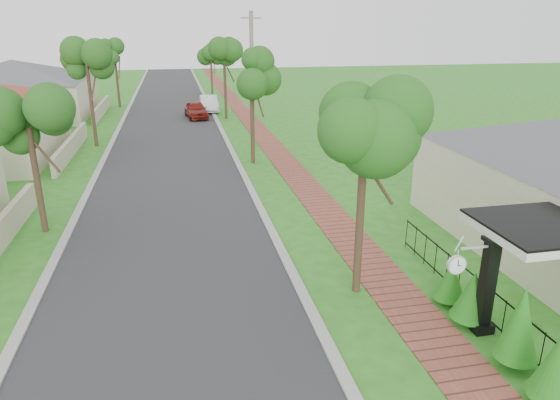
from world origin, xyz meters
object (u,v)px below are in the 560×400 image
object	(u,v)px
near_tree	(365,137)
utility_pole	(252,80)
porch_post	(486,291)
parked_car_white	(209,104)
station_clock	(458,263)
parked_car_red	(196,110)

from	to	relation	value
near_tree	utility_pole	size ratio (longest dim) A/B	0.71
porch_post	near_tree	distance (m)	4.80
parked_car_white	station_clock	size ratio (longest dim) A/B	3.84
near_tree	station_clock	size ratio (longest dim) A/B	5.21
utility_pole	near_tree	bearing A→B (deg)	-89.83
parked_car_red	near_tree	size ratio (longest dim) A/B	0.69
parked_car_red	near_tree	xyz separation A→B (m)	(3.06, -29.25, 3.81)
near_tree	station_clock	bearing A→B (deg)	-59.46
parked_car_red	near_tree	world-z (taller)	near_tree
parked_car_red	utility_pole	bearing A→B (deg)	-80.72
parked_car_white	near_tree	xyz separation A→B (m)	(1.80, -32.36, 3.80)
porch_post	utility_pole	xyz separation A→B (m)	(-2.41, 21.00, 2.92)
porch_post	utility_pole	distance (m)	21.34
parked_car_white	porch_post	bearing A→B (deg)	-83.75
parked_car_white	parked_car_red	bearing A→B (deg)	-112.63
parked_car_white	utility_pole	distance (m)	14.36
station_clock	utility_pole	bearing A→B (deg)	94.19
parked_car_white	station_clock	bearing A→B (deg)	-85.16
parked_car_red	utility_pole	distance (m)	11.67
parked_car_white	near_tree	world-z (taller)	near_tree
parked_car_red	parked_car_white	bearing A→B (deg)	61.59
porch_post	near_tree	size ratio (longest dim) A/B	0.45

